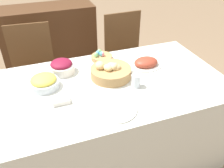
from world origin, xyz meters
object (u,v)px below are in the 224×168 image
(pineapple_bowl, at_px, (44,82))
(knife, at_px, (139,104))
(egg_basket, at_px, (101,57))
(chair_far_right, at_px, (126,56))
(dinner_plate, at_px, (116,109))
(beet_salad_bowl, at_px, (62,67))
(bread_basket, at_px, (111,71))
(drinking_cup, at_px, (136,81))
(butter_dish, at_px, (61,101))
(fork, at_px, (91,115))
(chair_far_left, at_px, (34,71))
(sideboard, at_px, (50,42))
(spoon, at_px, (143,103))
(ham_platter, at_px, (146,63))

(pineapple_bowl, height_order, knife, pineapple_bowl)
(egg_basket, xyz_separation_m, knife, (0.04, -0.67, -0.02))
(chair_far_right, distance_m, dinner_plate, 1.25)
(beet_salad_bowl, bearing_deg, bread_basket, -30.25)
(chair_far_right, bearing_deg, drinking_cup, -111.02)
(dinner_plate, relative_size, drinking_cup, 2.90)
(egg_basket, bearing_deg, knife, -86.25)
(drinking_cup, height_order, butter_dish, drinking_cup)
(dinner_plate, bearing_deg, chair_far_right, 63.82)
(chair_far_right, distance_m, egg_basket, 0.67)
(fork, bearing_deg, pineapple_bowl, 117.72)
(chair_far_left, distance_m, egg_basket, 0.77)
(beet_salad_bowl, bearing_deg, chair_far_right, 34.41)
(sideboard, height_order, drinking_cup, sideboard)
(bread_basket, xyz_separation_m, knife, (0.06, -0.37, -0.05))
(dinner_plate, bearing_deg, egg_basket, 79.98)
(chair_far_left, bearing_deg, dinner_plate, -63.59)
(spoon, bearing_deg, butter_dish, 161.85)
(chair_far_right, height_order, bread_basket, chair_far_right)
(sideboard, relative_size, ham_platter, 3.77)
(bread_basket, bearing_deg, pineapple_bowl, 176.10)
(drinking_cup, bearing_deg, ham_platter, 49.98)
(pineapple_bowl, height_order, fork, pineapple_bowl)
(ham_platter, relative_size, pineapple_bowl, 1.45)
(chair_far_left, height_order, bread_basket, chair_far_left)
(ham_platter, relative_size, drinking_cup, 3.25)
(beet_salad_bowl, distance_m, spoon, 0.71)
(egg_basket, xyz_separation_m, pineapple_bowl, (-0.51, -0.26, 0.02))
(sideboard, xyz_separation_m, spoon, (0.39, -1.90, 0.32))
(chair_far_left, height_order, sideboard, chair_far_left)
(sideboard, bearing_deg, dinner_plate, -84.01)
(butter_dish, bearing_deg, bread_basket, 24.56)
(chair_far_right, xyz_separation_m, sideboard, (-0.74, 0.80, -0.06))
(knife, bearing_deg, fork, 178.07)
(egg_basket, distance_m, fork, 0.72)
(egg_basket, height_order, beet_salad_bowl, beet_salad_bowl)
(sideboard, xyz_separation_m, drinking_cup, (0.42, -1.71, 0.36))
(sideboard, xyz_separation_m, egg_basket, (0.32, -1.23, 0.34))
(beet_salad_bowl, distance_m, drinking_cup, 0.60)
(ham_platter, distance_m, fork, 0.73)
(ham_platter, distance_m, butter_dish, 0.78)
(chair_far_right, distance_m, spoon, 1.18)
(dinner_plate, distance_m, fork, 0.16)
(egg_basket, bearing_deg, spoon, -83.69)
(dinner_plate, relative_size, butter_dish, 2.41)
(sideboard, height_order, pineapple_bowl, sideboard)
(knife, bearing_deg, chair_far_right, 69.04)
(chair_far_left, distance_m, pineapple_bowl, 0.76)
(bread_basket, xyz_separation_m, spoon, (0.09, -0.37, -0.05))
(beet_salad_bowl, height_order, dinner_plate, beet_salad_bowl)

